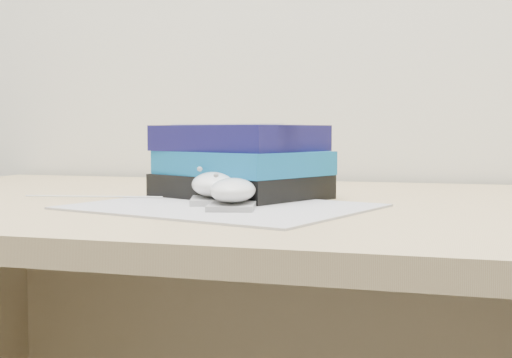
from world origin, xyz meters
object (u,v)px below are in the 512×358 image
(mouse_front, at_px, (233,193))
(book_stack, at_px, (241,162))
(mouse_rear, at_px, (215,187))
(pouch, at_px, (223,162))
(desk, at_px, (348,354))

(mouse_front, distance_m, book_stack, 0.16)
(mouse_rear, bearing_deg, book_stack, 84.68)
(mouse_rear, distance_m, book_stack, 0.09)
(pouch, bearing_deg, mouse_front, -66.52)
(desk, height_order, book_stack, book_stack)
(mouse_rear, bearing_deg, desk, 40.09)
(mouse_front, bearing_deg, desk, 59.11)
(desk, height_order, mouse_rear, mouse_rear)
(mouse_rear, xyz_separation_m, book_stack, (0.01, 0.09, 0.03))
(desk, height_order, mouse_front, mouse_front)
(desk, height_order, pouch, pouch)
(mouse_front, bearing_deg, book_stack, 103.77)
(book_stack, bearing_deg, pouch, 176.56)
(mouse_rear, xyz_separation_m, mouse_front, (0.04, -0.06, -0.00))
(desk, distance_m, pouch, 0.34)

